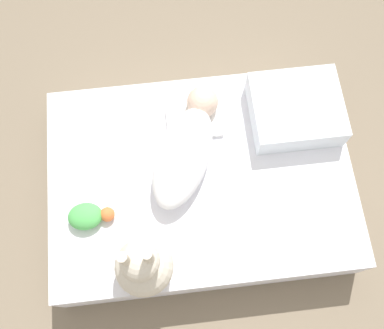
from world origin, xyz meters
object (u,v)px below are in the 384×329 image
at_px(pillow, 296,110).
at_px(turtle_plush, 89,216).
at_px(bunny_plush, 143,266).
at_px(swaddled_baby, 186,149).

xyz_separation_m(pillow, turtle_plush, (-0.84, -0.33, -0.02)).
relative_size(pillow, bunny_plush, 0.91).
relative_size(bunny_plush, turtle_plush, 2.23).
bearing_deg(turtle_plush, bunny_plush, -47.69).
height_order(swaddled_baby, turtle_plush, swaddled_baby).
distance_m(swaddled_baby, turtle_plush, 0.45).
xyz_separation_m(pillow, bunny_plush, (-0.64, -0.55, 0.08)).
bearing_deg(turtle_plush, pillow, 21.68).
xyz_separation_m(swaddled_baby, bunny_plush, (-0.19, -0.43, 0.07)).
bearing_deg(swaddled_baby, pillow, -50.70).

